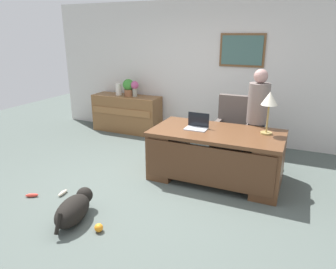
{
  "coord_description": "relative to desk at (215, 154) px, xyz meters",
  "views": [
    {
      "loc": [
        1.82,
        -3.41,
        2.09
      ],
      "look_at": [
        0.17,
        0.3,
        0.75
      ],
      "focal_mm": 33.04,
      "sensor_mm": 36.0,
      "label": 1
    }
  ],
  "objects": [
    {
      "name": "ground_plane",
      "position": [
        -0.75,
        -0.7,
        -0.41
      ],
      "size": [
        12.0,
        12.0,
        0.0
      ],
      "primitive_type": "plane",
      "color": "#4C5651"
    },
    {
      "name": "credenza",
      "position": [
        -2.44,
        1.55,
        -0.01
      ],
      "size": [
        1.51,
        0.5,
        0.8
      ],
      "color": "brown",
      "rests_on": "ground_plane"
    },
    {
      "name": "dog_toy_ball",
      "position": [
        -0.81,
        -1.76,
        -0.36
      ],
      "size": [
        0.1,
        0.1,
        0.1
      ],
      "primitive_type": "sphere",
      "color": "orange",
      "rests_on": "ground_plane"
    },
    {
      "name": "laptop",
      "position": [
        -0.31,
        0.04,
        0.4
      ],
      "size": [
        0.32,
        0.22,
        0.22
      ],
      "color": "#B2B5BA",
      "rests_on": "desk"
    },
    {
      "name": "vase_with_flowers",
      "position": [
        -2.22,
        1.55,
        0.59
      ],
      "size": [
        0.17,
        0.17,
        0.33
      ],
      "color": "#98998C",
      "rests_on": "credenza"
    },
    {
      "name": "dog_toy_plush",
      "position": [
        -1.75,
        -1.29,
        -0.38
      ],
      "size": [
        0.06,
        0.18,
        0.05
      ],
      "primitive_type": "ellipsoid",
      "rotation": [
        0.0,
        0.0,
        4.77
      ],
      "color": "beige",
      "rests_on": "ground_plane"
    },
    {
      "name": "person_standing",
      "position": [
        0.45,
        0.67,
        0.4
      ],
      "size": [
        0.32,
        0.32,
        1.58
      ],
      "color": "#262323",
      "rests_on": "ground_plane"
    },
    {
      "name": "desk",
      "position": [
        0.0,
        0.0,
        0.0
      ],
      "size": [
        1.86,
        0.98,
        0.75
      ],
      "color": "brown",
      "rests_on": "ground_plane"
    },
    {
      "name": "armchair",
      "position": [
        0.06,
        0.86,
        0.08
      ],
      "size": [
        0.6,
        0.59,
        1.1
      ],
      "color": "#564C47",
      "rests_on": "ground_plane"
    },
    {
      "name": "dog_toy_bone",
      "position": [
        -2.08,
        -1.5,
        -0.38
      ],
      "size": [
        0.17,
        0.13,
        0.05
      ],
      "primitive_type": "ellipsoid",
      "rotation": [
        0.0,
        0.0,
        3.68
      ],
      "color": "#E53F33",
      "rests_on": "ground_plane"
    },
    {
      "name": "back_wall",
      "position": [
        -0.74,
        1.9,
        0.94
      ],
      "size": [
        7.0,
        0.16,
        2.7
      ],
      "color": "silver",
      "rests_on": "ground_plane"
    },
    {
      "name": "vase_empty",
      "position": [
        -2.63,
        1.55,
        0.52
      ],
      "size": [
        0.13,
        0.13,
        0.26
      ],
      "primitive_type": "cylinder",
      "color": "silver",
      "rests_on": "credenza"
    },
    {
      "name": "dog_lying",
      "position": [
        -1.19,
        -1.7,
        -0.25
      ],
      "size": [
        0.4,
        0.75,
        0.3
      ],
      "color": "black",
      "rests_on": "ground_plane"
    },
    {
      "name": "potted_plant",
      "position": [
        -2.37,
        1.55,
        0.59
      ],
      "size": [
        0.24,
        0.24,
        0.36
      ],
      "color": "brown",
      "rests_on": "credenza"
    },
    {
      "name": "desk_lamp",
      "position": [
        0.66,
        0.19,
        0.8
      ],
      "size": [
        0.22,
        0.22,
        0.59
      ],
      "color": "#9E8447",
      "rests_on": "desk"
    }
  ]
}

